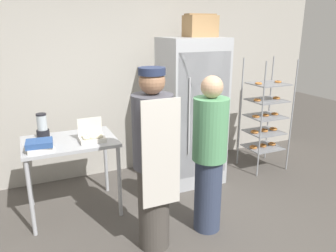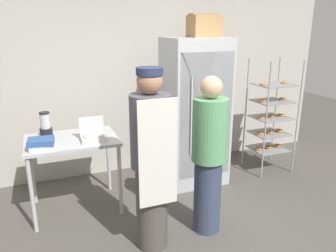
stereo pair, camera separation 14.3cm
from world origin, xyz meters
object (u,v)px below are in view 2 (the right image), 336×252
(refrigerator, at_px, (195,113))
(blender_pitcher, at_px, (46,125))
(donut_box, at_px, (93,136))
(person_customer, at_px, (209,156))
(baking_rack, at_px, (271,119))
(person_baker, at_px, (151,160))
(binder_stack, at_px, (41,144))
(cardboard_storage_box, at_px, (204,26))

(refrigerator, xyz_separation_m, blender_pitcher, (-1.92, 0.04, 0.02))
(donut_box, bearing_deg, refrigerator, 13.39)
(blender_pitcher, bearing_deg, person_customer, -38.04)
(donut_box, bearing_deg, baking_rack, 5.79)
(baking_rack, xyz_separation_m, donut_box, (-2.65, -0.27, 0.14))
(blender_pitcher, xyz_separation_m, person_baker, (0.88, -1.23, -0.09))
(donut_box, xyz_separation_m, person_baker, (0.40, -0.85, -0.01))
(refrigerator, height_order, binder_stack, refrigerator)
(binder_stack, bearing_deg, cardboard_storage_box, 13.01)
(baking_rack, relative_size, person_baker, 0.94)
(baking_rack, xyz_separation_m, cardboard_storage_box, (-1.07, 0.17, 1.33))
(donut_box, bearing_deg, person_customer, -38.02)
(refrigerator, xyz_separation_m, person_customer, (-0.40, -1.15, -0.14))
(person_customer, bearing_deg, baking_rack, 33.48)
(baking_rack, bearing_deg, person_baker, -153.67)
(donut_box, relative_size, person_baker, 0.15)
(donut_box, relative_size, person_customer, 0.16)
(cardboard_storage_box, bearing_deg, donut_box, -164.56)
(donut_box, bearing_deg, cardboard_storage_box, 15.44)
(binder_stack, relative_size, person_baker, 0.16)
(donut_box, distance_m, cardboard_storage_box, 2.02)
(baking_rack, distance_m, cardboard_storage_box, 1.71)
(blender_pitcher, height_order, cardboard_storage_box, cardboard_storage_box)
(blender_pitcher, distance_m, person_baker, 1.52)
(baking_rack, bearing_deg, refrigerator, 176.68)
(baking_rack, distance_m, person_customer, 1.95)
(blender_pitcher, bearing_deg, binder_stack, -98.36)
(baking_rack, relative_size, person_customer, 1.00)
(refrigerator, distance_m, donut_box, 1.47)
(baking_rack, height_order, binder_stack, baking_rack)
(binder_stack, height_order, cardboard_storage_box, cardboard_storage_box)
(binder_stack, distance_m, person_customer, 1.75)
(refrigerator, bearing_deg, baking_rack, -3.32)
(binder_stack, relative_size, cardboard_storage_box, 0.69)
(donut_box, height_order, blender_pitcher, blender_pitcher)
(person_customer, bearing_deg, blender_pitcher, 141.96)
(baking_rack, xyz_separation_m, person_customer, (-1.62, -1.07, 0.05))
(donut_box, height_order, cardboard_storage_box, cardboard_storage_box)
(binder_stack, distance_m, cardboard_storage_box, 2.49)
(refrigerator, height_order, donut_box, refrigerator)
(refrigerator, bearing_deg, donut_box, -166.61)
(binder_stack, bearing_deg, refrigerator, 11.31)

